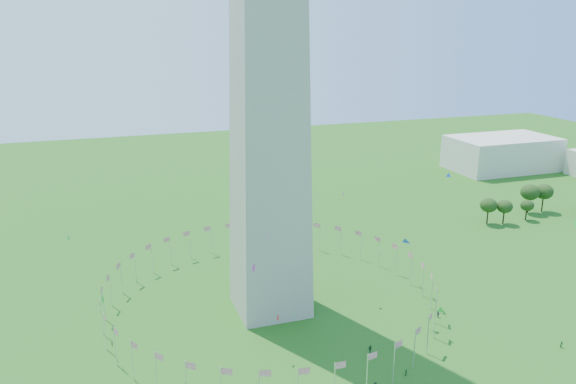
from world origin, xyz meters
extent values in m
cylinder|color=silver|center=(40.00, 50.00, 4.50)|extent=(0.24, 0.24, 9.00)
cylinder|color=silver|center=(39.39, 56.95, 4.50)|extent=(0.24, 0.24, 9.00)
cylinder|color=silver|center=(37.59, 63.68, 4.50)|extent=(0.24, 0.24, 9.00)
cylinder|color=silver|center=(34.64, 70.00, 4.50)|extent=(0.24, 0.24, 9.00)
cylinder|color=silver|center=(30.64, 75.71, 4.50)|extent=(0.24, 0.24, 9.00)
cylinder|color=silver|center=(25.71, 80.64, 4.50)|extent=(0.24, 0.24, 9.00)
cylinder|color=silver|center=(20.00, 84.64, 4.50)|extent=(0.24, 0.24, 9.00)
cylinder|color=silver|center=(13.68, 87.59, 4.50)|extent=(0.24, 0.24, 9.00)
cylinder|color=silver|center=(6.95, 89.39, 4.50)|extent=(0.24, 0.24, 9.00)
cylinder|color=silver|center=(0.00, 90.00, 4.50)|extent=(0.24, 0.24, 9.00)
cylinder|color=silver|center=(-6.95, 89.39, 4.50)|extent=(0.24, 0.24, 9.00)
cylinder|color=silver|center=(-13.68, 87.59, 4.50)|extent=(0.24, 0.24, 9.00)
cylinder|color=silver|center=(-20.00, 84.64, 4.50)|extent=(0.24, 0.24, 9.00)
cylinder|color=silver|center=(-25.71, 80.64, 4.50)|extent=(0.24, 0.24, 9.00)
cylinder|color=silver|center=(-30.64, 75.71, 4.50)|extent=(0.24, 0.24, 9.00)
cylinder|color=silver|center=(-34.64, 70.00, 4.50)|extent=(0.24, 0.24, 9.00)
cylinder|color=silver|center=(-37.59, 63.68, 4.50)|extent=(0.24, 0.24, 9.00)
cylinder|color=silver|center=(-39.39, 56.95, 4.50)|extent=(0.24, 0.24, 9.00)
cylinder|color=silver|center=(-40.00, 50.00, 4.50)|extent=(0.24, 0.24, 9.00)
cylinder|color=silver|center=(-39.39, 43.05, 4.50)|extent=(0.24, 0.24, 9.00)
cylinder|color=silver|center=(-37.59, 36.32, 4.50)|extent=(0.24, 0.24, 9.00)
cylinder|color=silver|center=(-34.64, 30.00, 4.50)|extent=(0.24, 0.24, 9.00)
cylinder|color=silver|center=(-30.64, 24.29, 4.50)|extent=(0.24, 0.24, 9.00)
cylinder|color=silver|center=(-25.71, 19.36, 4.50)|extent=(0.24, 0.24, 9.00)
cylinder|color=silver|center=(0.00, 10.00, 4.50)|extent=(0.24, 0.24, 9.00)
cylinder|color=silver|center=(6.95, 10.61, 4.50)|extent=(0.24, 0.24, 9.00)
cylinder|color=silver|center=(13.68, 12.41, 4.50)|extent=(0.24, 0.24, 9.00)
cylinder|color=silver|center=(20.00, 15.36, 4.50)|extent=(0.24, 0.24, 9.00)
cylinder|color=silver|center=(25.71, 19.36, 4.50)|extent=(0.24, 0.24, 9.00)
cylinder|color=silver|center=(30.64, 24.29, 4.50)|extent=(0.24, 0.24, 9.00)
cylinder|color=silver|center=(34.64, 30.00, 4.50)|extent=(0.24, 0.24, 9.00)
cylinder|color=silver|center=(37.59, 36.32, 4.50)|extent=(0.24, 0.24, 9.00)
cylinder|color=silver|center=(39.39, 43.05, 4.50)|extent=(0.24, 0.24, 9.00)
cube|color=beige|center=(150.00, 150.00, 8.00)|extent=(50.00, 30.00, 16.00)
imported|color=#1B4527|center=(17.43, 13.81, 0.69)|extent=(0.91, 0.94, 1.37)
imported|color=#17391F|center=(14.40, 23.69, 0.90)|extent=(1.21, 0.95, 1.80)
imported|color=#194022|center=(55.00, 11.79, 0.74)|extent=(0.86, 0.76, 1.48)
imported|color=#321A50|center=(36.93, 32.09, 0.86)|extent=(0.67, 1.03, 1.72)
plane|color=blue|center=(28.52, 34.96, 19.70)|extent=(1.78, 2.62, 2.22)
plane|color=green|center=(44.05, 3.02, 33.22)|extent=(1.47, 1.48, 2.07)
plane|color=#CC2699|center=(-14.43, 11.85, 29.04)|extent=(0.20, 1.78, 1.78)
plane|color=green|center=(-44.79, 46.82, 25.47)|extent=(0.81, 1.70, 1.54)
plane|color=red|center=(-5.02, 28.27, 9.43)|extent=(1.03, 0.63, 1.21)
plane|color=#CC2699|center=(-9.95, 18.74, 32.23)|extent=(2.19, 0.57, 2.14)
plane|color=#CC2699|center=(20.22, 52.42, 26.96)|extent=(0.23, 1.38, 1.38)
plane|color=green|center=(32.06, 24.38, 6.71)|extent=(1.28, 1.31, 1.59)
plane|color=green|center=(-4.21, 20.60, 14.35)|extent=(1.99, 0.45, 2.01)
plane|color=green|center=(-39.18, 40.43, 13.45)|extent=(1.15, 1.44, 1.63)
plane|color=blue|center=(45.71, 44.92, 31.61)|extent=(1.26, 0.82, 1.20)
ellipsoid|color=#264818|center=(91.57, 84.53, 4.69)|extent=(6.01, 6.01, 9.39)
ellipsoid|color=#264818|center=(97.05, 82.75, 4.35)|extent=(5.57, 5.57, 8.70)
ellipsoid|color=#264818|center=(107.64, 83.47, 3.73)|extent=(4.78, 4.78, 7.47)
ellipsoid|color=#264818|center=(114.14, 89.81, 5.45)|extent=(6.97, 6.97, 10.90)
ellipsoid|color=#264818|center=(120.30, 89.41, 5.29)|extent=(6.77, 6.77, 10.59)
camera|label=1|loc=(-36.82, -71.30, 67.52)|focal=35.00mm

